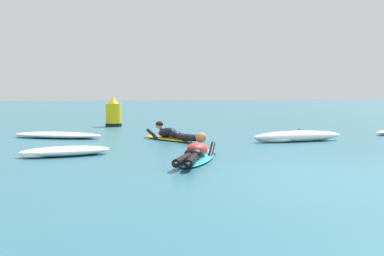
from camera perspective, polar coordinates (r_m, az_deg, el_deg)
name	(u,v)px	position (r m, az deg, el deg)	size (l,w,h in m)	color
ground_plane	(209,128)	(16.53, 2.18, -0.04)	(120.00, 120.00, 0.00)	#2D6B7A
surfer_near	(196,154)	(8.66, 0.49, -3.23)	(1.29, 2.62, 0.54)	#2DB2D1
surfer_far	(170,135)	(12.42, -2.72, -0.87)	(1.55, 2.25, 0.54)	yellow
drifting_surfboard	(301,133)	(14.77, 13.50, -0.56)	(1.01, 1.89, 0.16)	silver
whitewater_mid_left	(65,151)	(9.69, -15.54, -2.83)	(1.92, 1.07, 0.20)	white
whitewater_mid_right	(58,135)	(13.52, -16.44, -0.87)	(2.74, 1.64, 0.17)	white
whitewater_back	(298,136)	(12.40, 13.09, -1.03)	(2.60, 0.91, 0.28)	white
channel_marker_buoy	(113,115)	(17.69, -9.79, 1.66)	(0.62, 0.62, 1.12)	yellow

